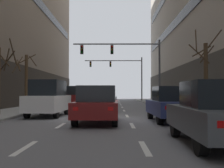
{
  "coord_description": "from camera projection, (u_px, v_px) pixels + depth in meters",
  "views": [
    {
      "loc": [
        0.74,
        -15.49,
        1.43
      ],
      "look_at": [
        0.53,
        19.03,
        2.39
      ],
      "focal_mm": 46.66,
      "sensor_mm": 36.0,
      "label": 1
    }
  ],
  "objects": [
    {
      "name": "car_driving_3",
      "position": [
        97.0,
        105.0,
        13.36
      ],
      "size": [
        1.98,
        4.61,
        1.72
      ],
      "color": "black",
      "rests_on": "ground"
    },
    {
      "name": "lane_stripe_l1_s6",
      "position": [
        90.0,
        107.0,
        27.45
      ],
      "size": [
        0.16,
        2.0,
        0.01
      ],
      "primitive_type": "cube",
      "color": "silver",
      "rests_on": "ground"
    },
    {
      "name": "sidewalk_right",
      "position": [
        217.0,
        118.0,
        15.41
      ],
      "size": [
        3.26,
        80.0,
        0.14
      ],
      "primitive_type": "cube",
      "color": "gray",
      "rests_on": "ground"
    },
    {
      "name": "lane_stripe_l1_s5",
      "position": [
        84.0,
        111.0,
        22.45
      ],
      "size": [
        0.16,
        2.0,
        0.01
      ],
      "primitive_type": "cube",
      "color": "silver",
      "rests_on": "ground"
    },
    {
      "name": "taxi_driving_4",
      "position": [
        86.0,
        97.0,
        39.7
      ],
      "size": [
        2.02,
        4.47,
        1.83
      ],
      "color": "black",
      "rests_on": "ground"
    },
    {
      "name": "street_tree_1",
      "position": [
        26.0,
        79.0,
        22.08
      ],
      "size": [
        1.7,
        1.98,
        4.3
      ],
      "color": "#4C3823",
      "rests_on": "sidewalk_left"
    },
    {
      "name": "lane_stripe_l1_s2",
      "position": [
        25.0,
        148.0,
        7.46
      ],
      "size": [
        0.16,
        2.0,
        0.01
      ],
      "primitive_type": "cube",
      "color": "silver",
      "rests_on": "ground"
    },
    {
      "name": "traffic_signal_0",
      "position": [
        129.0,
        58.0,
        27.13
      ],
      "size": [
        8.15,
        0.35,
        6.19
      ],
      "color": "#4C4C51",
      "rests_on": "sidewalk_right"
    },
    {
      "name": "traffic_signal_1",
      "position": [
        122.0,
        70.0,
        44.3
      ],
      "size": [
        8.78,
        0.35,
        6.6
      ],
      "color": "#4C4C51",
      "rests_on": "sidewalk_right"
    },
    {
      "name": "lane_stripe_l1_s8",
      "position": [
        96.0,
        103.0,
        37.45
      ],
      "size": [
        0.16,
        2.0,
        0.01
      ],
      "primitive_type": "cube",
      "color": "silver",
      "rests_on": "ground"
    },
    {
      "name": "lane_stripe_l1_s7",
      "position": [
        93.0,
        105.0,
        32.45
      ],
      "size": [
        0.16,
        2.0,
        0.01
      ],
      "primitive_type": "cube",
      "color": "silver",
      "rests_on": "ground"
    },
    {
      "name": "lane_stripe_l2_s6",
      "position": [
        122.0,
        107.0,
        27.43
      ],
      "size": [
        0.16,
        2.0,
        0.01
      ],
      "primitive_type": "cube",
      "color": "silver",
      "rests_on": "ground"
    },
    {
      "name": "ground_plane",
      "position": [
        100.0,
        119.0,
        15.44
      ],
      "size": [
        120.0,
        120.0,
        0.0
      ],
      "primitive_type": "plane",
      "color": "slate"
    },
    {
      "name": "lane_stripe_l2_s2",
      "position": [
        145.0,
        148.0,
        7.44
      ],
      "size": [
        0.16,
        2.0,
        0.01
      ],
      "primitive_type": "cube",
      "color": "silver",
      "rests_on": "ground"
    },
    {
      "name": "lane_stripe_l2_s4",
      "position": [
        127.0,
        116.0,
        17.43
      ],
      "size": [
        0.16,
        2.0,
        0.01
      ],
      "primitive_type": "cube",
      "color": "silver",
      "rests_on": "ground"
    },
    {
      "name": "pedestrian_1",
      "position": [
        172.0,
        95.0,
        30.9
      ],
      "size": [
        0.53,
        0.23,
        1.69
      ],
      "color": "black",
      "rests_on": "sidewalk_right"
    },
    {
      "name": "lane_stripe_l2_s7",
      "position": [
        121.0,
        105.0,
        32.43
      ],
      "size": [
        0.16,
        2.0,
        0.01
      ],
      "primitive_type": "cube",
      "color": "silver",
      "rests_on": "ground"
    },
    {
      "name": "street_tree_2",
      "position": [
        205.0,
        74.0,
        16.33
      ],
      "size": [
        1.92,
        1.92,
        4.95
      ],
      "color": "#4C3823",
      "rests_on": "sidewalk_right"
    },
    {
      "name": "car_parked_1",
      "position": [
        172.0,
        104.0,
        14.12
      ],
      "size": [
        2.01,
        4.59,
        1.7
      ],
      "color": "black",
      "rests_on": "ground"
    },
    {
      "name": "lane_stripe_l1_s4",
      "position": [
        76.0,
        116.0,
        17.45
      ],
      "size": [
        0.16,
        2.0,
        0.01
      ],
      "primitive_type": "cube",
      "color": "silver",
      "rests_on": "ground"
    },
    {
      "name": "lane_stripe_l2_s9",
      "position": [
        119.0,
        102.0,
        42.42
      ],
      "size": [
        0.16,
        2.0,
        0.01
      ],
      "primitive_type": "cube",
      "color": "silver",
      "rests_on": "ground"
    },
    {
      "name": "lane_stripe_l1_s3",
      "position": [
        61.0,
        125.0,
        12.46
      ],
      "size": [
        0.16,
        2.0,
        0.01
      ],
      "primitive_type": "cube",
      "color": "silver",
      "rests_on": "ground"
    },
    {
      "name": "car_parked_0",
      "position": [
        217.0,
        113.0,
        7.89
      ],
      "size": [
        1.97,
        4.64,
        1.73
      ],
      "color": "black",
      "rests_on": "ground"
    },
    {
      "name": "pedestrian_0",
      "position": [
        157.0,
        95.0,
        33.43
      ],
      "size": [
        0.4,
        0.4,
        1.73
      ],
      "color": "#383D59",
      "rests_on": "sidewalk_right"
    },
    {
      "name": "car_driving_0",
      "position": [
        76.0,
        96.0,
        29.03
      ],
      "size": [
        1.79,
        4.21,
        2.03
      ],
      "color": "black",
      "rests_on": "ground"
    },
    {
      "name": "lane_stripe_l2_s10",
      "position": [
        119.0,
        101.0,
        47.42
      ],
      "size": [
        0.16,
        2.0,
        0.01
      ],
      "primitive_type": "cube",
      "color": "silver",
      "rests_on": "ground"
    },
    {
      "name": "lane_stripe_l2_s8",
      "position": [
        120.0,
        103.0,
        37.43
      ],
      "size": [
        0.16,
        2.0,
        0.01
      ],
      "primitive_type": "cube",
      "color": "silver",
      "rests_on": "ground"
    },
    {
      "name": "lane_stripe_l1_s10",
      "position": [
        100.0,
        101.0,
        47.44
      ],
      "size": [
        0.16,
        2.0,
        0.01
      ],
      "primitive_type": "cube",
      "color": "silver",
      "rests_on": "ground"
    },
    {
      "name": "car_driving_2",
      "position": [
        107.0,
        98.0,
        30.67
      ],
      "size": [
        1.97,
        4.34,
        1.6
      ],
      "color": "black",
      "rests_on": "ground"
    },
    {
      "name": "lane_stripe_l1_s9",
      "position": [
        98.0,
        102.0,
        42.44
      ],
      "size": [
        0.16,
        2.0,
        0.01
      ],
      "primitive_type": "cube",
      "color": "silver",
      "rests_on": "ground"
    },
    {
      "name": "lane_stripe_l2_s5",
      "position": [
        124.0,
        111.0,
        22.43
      ],
      "size": [
        0.16,
        2.0,
        0.01
      ],
      "primitive_type": "cube",
      "color": "silver",
      "rests_on": "ground"
    },
    {
      "name": "lane_stripe_l2_s3",
      "position": [
        132.0,
        125.0,
        12.44
      ],
      "size": [
        0.16,
        2.0,
        0.01
      ],
      "primitive_type": "cube",
      "color": "silver",
      "rests_on": "ground"
    },
    {
      "name": "car_driving_1",
      "position": [
        48.0,
        98.0,
        17.13
      ],
      "size": [
        2.04,
        4.48,
        2.13
      ],
      "color": "black",
      "rests_on": "ground"
    }
  ]
}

